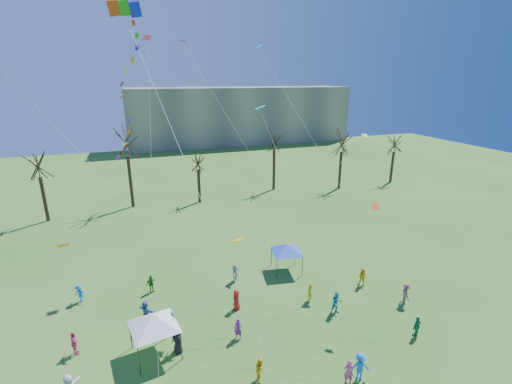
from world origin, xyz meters
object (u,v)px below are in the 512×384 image
object	(u,v)px
canopy_tent_blue	(287,248)
distant_building	(240,115)
canopy_tent_white	(154,321)
big_box_kite	(133,94)

from	to	relation	value
canopy_tent_blue	distant_building	bearing A→B (deg)	76.80
distant_building	canopy_tent_blue	distance (m)	70.83
canopy_tent_white	canopy_tent_blue	world-z (taller)	canopy_tent_white
distant_building	big_box_kite	size ratio (longest dim) A/B	2.53
canopy_tent_white	distant_building	bearing A→B (deg)	69.32
big_box_kite	distant_building	bearing A→B (deg)	68.57
distant_building	canopy_tent_blue	world-z (taller)	distant_building
big_box_kite	canopy_tent_white	bearing A→B (deg)	-93.59
big_box_kite	canopy_tent_white	size ratio (longest dim) A/B	5.88
distant_building	big_box_kite	world-z (taller)	big_box_kite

